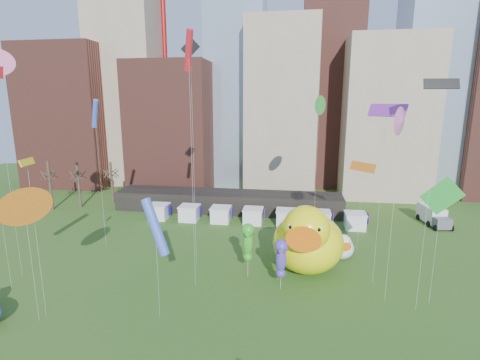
% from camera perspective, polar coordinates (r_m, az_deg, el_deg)
% --- Properties ---
extents(skyline, '(101.00, 23.00, 68.00)m').
position_cam_1_polar(skyline, '(77.41, 5.36, 14.61)').
color(skyline, brown).
rests_on(skyline, ground).
extents(pavilion, '(38.00, 6.00, 3.20)m').
position_cam_1_polar(pavilion, '(61.43, -1.92, -3.42)').
color(pavilion, black).
rests_on(pavilion, ground).
extents(vendor_tents, '(33.24, 2.80, 2.40)m').
position_cam_1_polar(vendor_tents, '(55.17, 2.09, -5.79)').
color(vendor_tents, white).
rests_on(vendor_tents, ground).
extents(bare_trees, '(8.44, 6.44, 8.50)m').
position_cam_1_polar(bare_trees, '(69.21, -24.00, -0.64)').
color(bare_trees, '#382B21').
rests_on(bare_trees, ground).
extents(big_duck, '(8.74, 10.98, 8.08)m').
position_cam_1_polar(big_duck, '(39.88, 10.64, -9.24)').
color(big_duck, '#FFF60D').
rests_on(big_duck, ground).
extents(small_duck, '(3.53, 4.49, 3.33)m').
position_cam_1_polar(small_duck, '(44.77, 15.62, -10.06)').
color(small_duck, white).
rests_on(small_duck, ground).
extents(seahorse_green, '(1.50, 1.83, 5.98)m').
position_cam_1_polar(seahorse_green, '(37.83, 1.25, -9.35)').
color(seahorse_green, silver).
rests_on(seahorse_green, ground).
extents(seahorse_purple, '(1.37, 1.72, 5.27)m').
position_cam_1_polar(seahorse_purple, '(35.95, 6.52, -11.77)').
color(seahorse_purple, silver).
rests_on(seahorse_purple, ground).
extents(box_truck, '(3.27, 6.58, 2.68)m').
position_cam_1_polar(box_truck, '(62.18, 28.20, -4.93)').
color(box_truck, silver).
rests_on(box_truck, ground).
extents(kite_2, '(1.84, 0.88, 24.56)m').
position_cam_1_polar(kite_2, '(39.22, -7.79, 18.43)').
color(kite_2, silver).
rests_on(kite_2, ground).
extents(kite_3, '(3.38, 1.04, 11.97)m').
position_cam_1_polar(kite_3, '(35.81, 29.29, -2.32)').
color(kite_3, silver).
rests_on(kite_3, ground).
extents(kite_5, '(2.87, 1.95, 10.53)m').
position_cam_1_polar(kite_5, '(30.59, -13.25, -7.23)').
color(kite_5, silver).
rests_on(kite_5, ground).
extents(kite_6, '(1.53, 2.90, 11.61)m').
position_cam_1_polar(kite_6, '(33.27, -30.93, -3.58)').
color(kite_6, silver).
rests_on(kite_6, ground).
extents(kite_7, '(3.01, 3.20, 18.00)m').
position_cam_1_polar(kite_7, '(36.72, 22.23, 10.06)').
color(kite_7, silver).
rests_on(kite_7, ground).
extents(kite_8, '(1.53, 2.10, 24.35)m').
position_cam_1_polar(kite_8, '(33.97, -8.12, 19.52)').
color(kite_8, silver).
rests_on(kite_8, ground).
extents(kite_9, '(1.40, 2.26, 17.79)m').
position_cam_1_polar(kite_9, '(33.50, 24.14, 8.45)').
color(kite_9, silver).
rests_on(kite_9, ground).
extents(kite_10, '(2.67, 0.50, 19.97)m').
position_cam_1_polar(kite_10, '(33.16, 29.21, 12.82)').
color(kite_10, silver).
rests_on(kite_10, ground).
extents(kite_11, '(1.30, 2.34, 18.98)m').
position_cam_1_polar(kite_11, '(47.88, 12.40, 11.44)').
color(kite_11, silver).
rests_on(kite_11, ground).
extents(kite_12, '(0.54, 1.80, 13.82)m').
position_cam_1_polar(kite_12, '(33.06, -30.60, 2.13)').
color(kite_12, silver).
rests_on(kite_12, ground).
extents(kite_13, '(1.87, 1.80, 18.52)m').
position_cam_1_polar(kite_13, '(46.62, -21.93, 9.66)').
color(kite_13, silver).
rests_on(kite_13, ground).
extents(kite_14, '(2.70, 2.96, 11.08)m').
position_cam_1_polar(kite_14, '(45.70, 18.82, 1.93)').
color(kite_14, silver).
rests_on(kite_14, ground).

